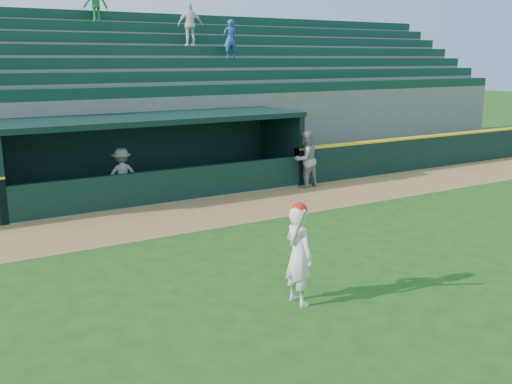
{
  "coord_description": "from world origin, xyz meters",
  "views": [
    {
      "loc": [
        -6.19,
        -8.88,
        4.16
      ],
      "look_at": [
        0.0,
        1.6,
        1.3
      ],
      "focal_mm": 40.0,
      "sensor_mm": 36.0,
      "label": 1
    }
  ],
  "objects": [
    {
      "name": "dugout",
      "position": [
        0.0,
        8.0,
        1.36
      ],
      "size": [
        9.4,
        2.8,
        2.46
      ],
      "color": "slate",
      "rests_on": "ground"
    },
    {
      "name": "stands",
      "position": [
        -0.02,
        12.57,
        2.39
      ],
      "size": [
        34.5,
        6.25,
        7.53
      ],
      "color": "slate",
      "rests_on": "ground"
    },
    {
      "name": "ground",
      "position": [
        0.0,
        0.0,
        0.0
      ],
      "size": [
        120.0,
        120.0,
        0.0
      ],
      "primitive_type": "plane",
      "color": "#1C4912",
      "rests_on": "ground"
    },
    {
      "name": "field_wall_right",
      "position": [
        12.25,
        6.55,
        0.6
      ],
      "size": [
        15.5,
        0.3,
        1.2
      ],
      "primitive_type": "cube",
      "color": "black",
      "rests_on": "ground"
    },
    {
      "name": "dugout_player_inside",
      "position": [
        -1.18,
        7.43,
        0.8
      ],
      "size": [
        1.08,
        0.69,
        1.59
      ],
      "primitive_type": "imported",
      "rotation": [
        0.0,
        0.0,
        3.05
      ],
      "color": "#A4A49F",
      "rests_on": "ground"
    },
    {
      "name": "dugout_player_front",
      "position": [
        4.57,
        6.15,
        0.94
      ],
      "size": [
        1.0,
        0.82,
        1.87
      ],
      "primitive_type": "imported",
      "rotation": [
        0.0,
        0.0,
        3.27
      ],
      "color": "gray",
      "rests_on": "ground"
    },
    {
      "name": "wall_stripe_right",
      "position": [
        12.25,
        6.55,
        1.23
      ],
      "size": [
        15.5,
        0.32,
        0.06
      ],
      "primitive_type": "cube",
      "color": "yellow",
      "rests_on": "field_wall_right"
    },
    {
      "name": "batter_at_plate",
      "position": [
        -0.86,
        -1.3,
        0.91
      ],
      "size": [
        0.49,
        0.81,
        1.82
      ],
      "color": "silver",
      "rests_on": "ground"
    },
    {
      "name": "warning_track",
      "position": [
        0.0,
        4.9,
        0.01
      ],
      "size": [
        40.0,
        3.0,
        0.01
      ],
      "primitive_type": "cube",
      "color": "olive",
      "rests_on": "ground"
    }
  ]
}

